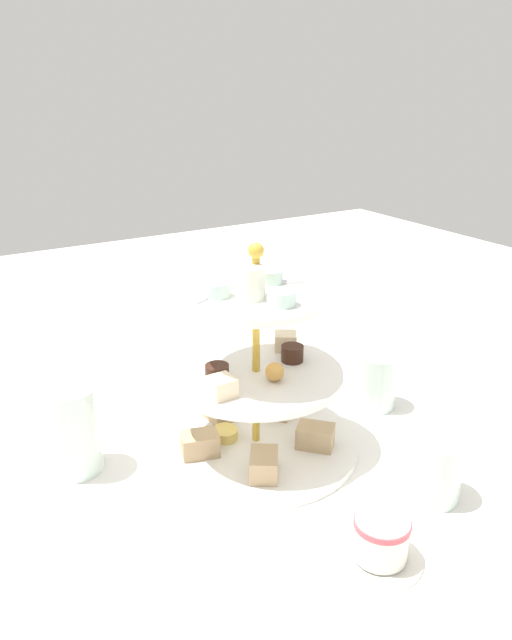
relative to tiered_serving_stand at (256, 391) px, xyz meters
name	(u,v)px	position (x,y,z in m)	size (l,w,h in m)	color
ground_plane	(256,446)	(0.00, 0.00, -0.09)	(2.40, 2.40, 0.00)	white
tiered_serving_stand	(256,391)	(0.00, 0.00, 0.00)	(0.28, 0.28, 0.28)	white
water_glass_tall_right	(72,430)	(0.22, -0.07, -0.03)	(0.07, 0.07, 0.12)	silver
water_glass_short_left	(434,469)	(-0.12, 0.20, -0.05)	(0.06, 0.06, 0.08)	silver
teacup_with_saucer	(382,540)	(0.00, 0.25, -0.06)	(0.09, 0.09, 0.05)	white
butter_knife_left	(194,362)	(-0.04, -0.28, -0.08)	(0.17, 0.01, 0.00)	silver
butter_knife_right	(182,609)	(0.20, 0.20, -0.08)	(0.17, 0.01, 0.00)	silver
water_glass_mid_back	(378,382)	(-0.21, 0.00, -0.04)	(0.06, 0.06, 0.08)	silver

